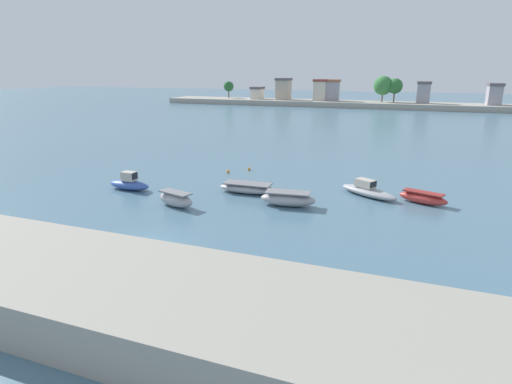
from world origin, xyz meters
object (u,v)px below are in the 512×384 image
at_px(moored_boat_5, 423,198).
at_px(mooring_buoy_0, 249,169).
at_px(moored_boat_2, 248,188).
at_px(moored_boat_1, 176,199).
at_px(mooring_buoy_1, 228,171).
at_px(moored_boat_0, 129,184).
at_px(moored_boat_4, 368,191).
at_px(moored_boat_3, 288,199).

height_order(moored_boat_5, mooring_buoy_0, moored_boat_5).
bearing_deg(moored_boat_2, moored_boat_1, -127.42).
bearing_deg(mooring_buoy_0, mooring_buoy_1, -131.72).
bearing_deg(mooring_buoy_1, mooring_buoy_0, 48.28).
distance_m(moored_boat_1, moored_boat_2, 6.79).
height_order(moored_boat_0, moored_boat_4, moored_boat_0).
relative_size(moored_boat_3, mooring_buoy_1, 14.14).
distance_m(moored_boat_3, moored_boat_4, 7.58).
xyz_separation_m(moored_boat_4, mooring_buoy_0, (-13.05, 5.25, -0.31)).
bearing_deg(moored_boat_4, moored_boat_2, -133.28).
xyz_separation_m(moored_boat_4, moored_boat_5, (4.40, -0.61, 0.01)).
distance_m(moored_boat_0, mooring_buoy_0, 13.08).
distance_m(moored_boat_5, mooring_buoy_1, 19.52).
xyz_separation_m(moored_boat_0, moored_boat_1, (6.46, -2.76, 0.04)).
bearing_deg(moored_boat_4, moored_boat_3, -107.34).
relative_size(moored_boat_2, mooring_buoy_1, 16.37).
relative_size(moored_boat_2, moored_boat_3, 1.16).
bearing_deg(moored_boat_1, moored_boat_3, 37.22).
bearing_deg(moored_boat_5, moored_boat_1, -137.86).
height_order(moored_boat_4, mooring_buoy_1, moored_boat_4).
xyz_separation_m(moored_boat_5, mooring_buoy_0, (-17.45, 5.86, -0.32)).
distance_m(moored_boat_4, mooring_buoy_0, 14.07).
bearing_deg(moored_boat_1, mooring_buoy_1, 109.24).
relative_size(moored_boat_1, moored_boat_5, 0.91).
xyz_separation_m(moored_boat_2, moored_boat_5, (14.40, 2.18, 0.04)).
bearing_deg(moored_boat_0, moored_boat_5, 13.00).
height_order(moored_boat_1, mooring_buoy_0, moored_boat_1).
height_order(moored_boat_1, moored_boat_3, moored_boat_1).
height_order(moored_boat_2, mooring_buoy_0, moored_boat_2).
distance_m(moored_boat_1, mooring_buoy_0, 13.61).
bearing_deg(moored_boat_3, moored_boat_5, 16.82).
bearing_deg(moored_boat_2, moored_boat_0, -167.05).
distance_m(moored_boat_2, moored_boat_4, 10.38).
height_order(moored_boat_3, moored_boat_5, moored_boat_3).
height_order(moored_boat_3, moored_boat_4, moored_boat_4).
relative_size(moored_boat_4, mooring_buoy_1, 17.10).
bearing_deg(moored_boat_0, moored_boat_2, 16.63).
relative_size(moored_boat_0, moored_boat_1, 1.13).
bearing_deg(mooring_buoy_1, moored_boat_4, -13.03).
bearing_deg(moored_boat_3, moored_boat_1, -165.10).
xyz_separation_m(moored_boat_0, mooring_buoy_0, (7.34, 10.82, -0.39)).
distance_m(moored_boat_2, moored_boat_3, 4.87).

